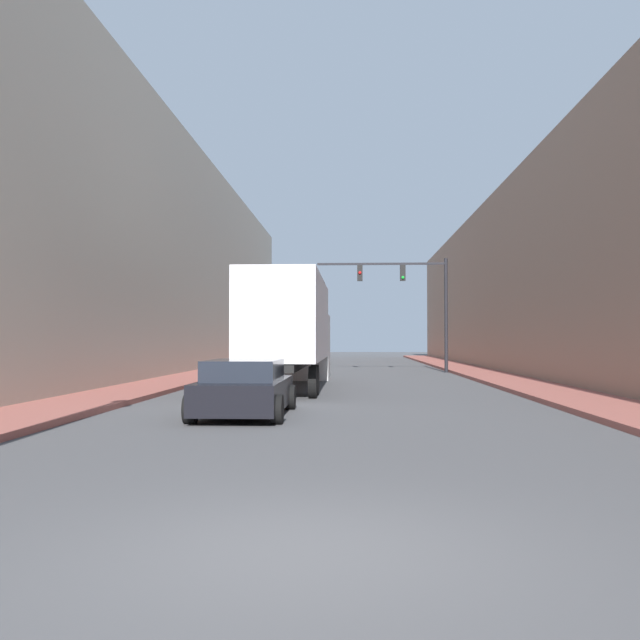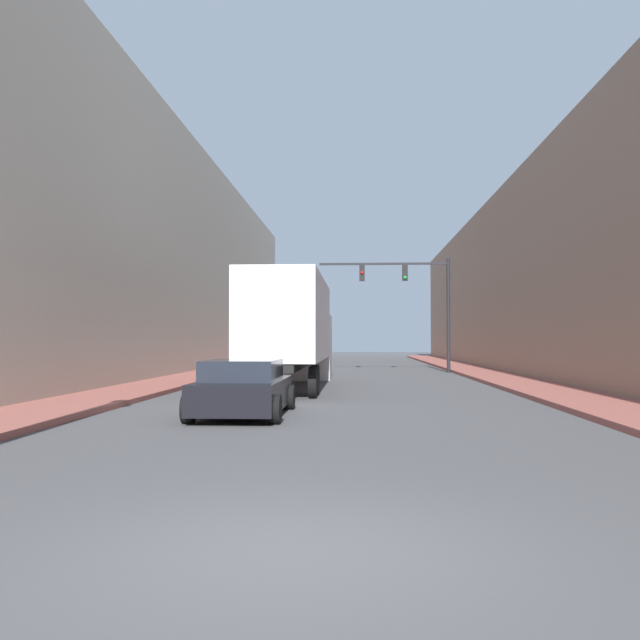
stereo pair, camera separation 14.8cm
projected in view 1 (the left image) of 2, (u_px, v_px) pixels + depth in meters
ground_plane at (303, 552)px, 6.10m from camera, size 200.00×200.00×0.00m
sidewalk_right at (485, 375)px, 35.73m from camera, size 2.55×80.00×0.15m
sidewalk_left at (207, 374)px, 36.38m from camera, size 2.55×80.00×0.15m
building_right at (570, 275)px, 35.67m from camera, size 6.00×80.00×10.12m
building_left at (125, 250)px, 36.76m from camera, size 6.00×80.00×12.87m
semi_truck at (292, 328)px, 27.61m from camera, size 2.57×13.32×4.05m
sedan_car at (245, 389)px, 17.00m from camera, size 2.13×4.57×1.34m
traffic_signal_gantry at (414, 293)px, 39.82m from camera, size 7.30×0.35×6.38m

